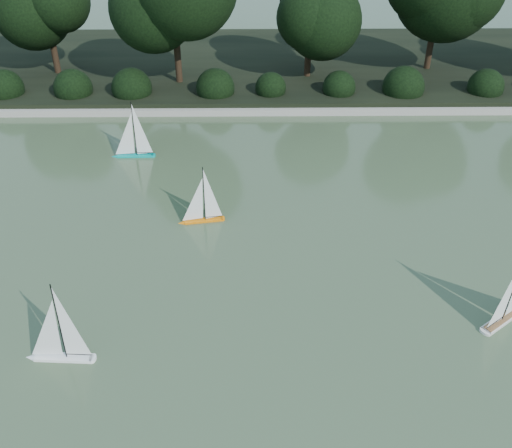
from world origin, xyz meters
name	(u,v)px	position (x,y,z in m)	size (l,w,h in m)	color
ground	(305,342)	(0.00, 0.00, 0.00)	(80.00, 80.00, 0.00)	#354429
pond_coping	(279,111)	(0.00, 9.00, 0.09)	(40.00, 0.35, 0.18)	gray
far_bank	(274,64)	(0.00, 13.00, 0.15)	(40.00, 8.00, 0.30)	black
shrub_hedge	(278,88)	(0.00, 9.90, 0.45)	(29.10, 1.10, 1.10)	black
sailboat_white_a	(56,347)	(-3.69, -0.30, 0.23)	(1.08, 0.23, 1.47)	white
sailboat_white_b	(510,306)	(3.29, 0.50, 0.25)	(1.05, 0.83, 1.63)	silver
sailboat_orange	(199,213)	(-1.85, 3.41, 0.21)	(0.97, 0.30, 1.32)	orange
sailboat_teal	(131,148)	(-3.73, 6.36, 0.23)	(1.09, 0.19, 1.49)	#059C8F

